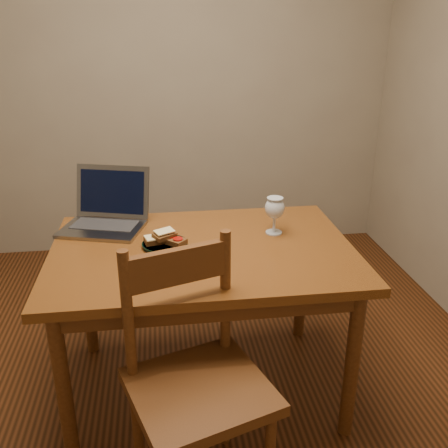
{
  "coord_description": "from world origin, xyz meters",
  "views": [
    {
      "loc": [
        -0.1,
        -2.05,
        1.64
      ],
      "look_at": [
        0.18,
        0.0,
        0.8
      ],
      "focal_mm": 40.0,
      "sensor_mm": 36.0,
      "label": 1
    }
  ],
  "objects": [
    {
      "name": "floor",
      "position": [
        0.0,
        0.0,
        -0.01
      ],
      "size": [
        3.2,
        3.2,
        0.02
      ],
      "primitive_type": "cube",
      "color": "black",
      "rests_on": "ground"
    },
    {
      "name": "back_wall",
      "position": [
        0.0,
        1.61,
        1.3
      ],
      "size": [
        3.2,
        0.02,
        2.6
      ],
      "primitive_type": "cube",
      "color": "gray",
      "rests_on": "floor"
    },
    {
      "name": "front_wall",
      "position": [
        0.0,
        -1.61,
        1.3
      ],
      "size": [
        3.2,
        0.02,
        2.6
      ],
      "primitive_type": "cube",
      "color": "gray",
      "rests_on": "floor"
    },
    {
      "name": "table",
      "position": [
        0.07,
        -0.1,
        0.65
      ],
      "size": [
        1.3,
        0.9,
        0.74
      ],
      "color": "#4D250C",
      "rests_on": "floor"
    },
    {
      "name": "chair",
      "position": [
        -0.01,
        -0.66,
        0.53
      ],
      "size": [
        0.57,
        0.56,
        0.49
      ],
      "rotation": [
        0.0,
        0.0,
        0.32
      ],
      "color": "#41220D",
      "rests_on": "floor"
    },
    {
      "name": "plate",
      "position": [
        -0.09,
        -0.07,
        0.75
      ],
      "size": [
        0.2,
        0.2,
        0.02
      ],
      "primitive_type": "cylinder",
      "color": "black",
      "rests_on": "table"
    },
    {
      "name": "sandwich_cheese",
      "position": [
        -0.12,
        -0.06,
        0.77
      ],
      "size": [
        0.12,
        0.08,
        0.03
      ],
      "primitive_type": null,
      "rotation": [
        0.0,
        0.0,
        0.23
      ],
      "color": "#381E0C",
      "rests_on": "plate"
    },
    {
      "name": "sandwich_tomato",
      "position": [
        -0.05,
        -0.08,
        0.77
      ],
      "size": [
        0.12,
        0.12,
        0.03
      ],
      "primitive_type": null,
      "rotation": [
        0.0,
        0.0,
        -0.74
      ],
      "color": "#381E0C",
      "rests_on": "plate"
    },
    {
      "name": "sandwich_top",
      "position": [
        -0.09,
        -0.07,
        0.79
      ],
      "size": [
        0.11,
        0.1,
        0.03
      ],
      "primitive_type": null,
      "rotation": [
        0.0,
        0.0,
        0.58
      ],
      "color": "#381E0C",
      "rests_on": "plate"
    },
    {
      "name": "milk_glass",
      "position": [
        0.41,
        0.01,
        0.83
      ],
      "size": [
        0.09,
        0.09,
        0.17
      ],
      "primitive_type": null,
      "color": "white",
      "rests_on": "table"
    },
    {
      "name": "laptop",
      "position": [
        -0.35,
        0.22,
        0.81
      ],
      "size": [
        0.44,
        0.42,
        0.26
      ],
      "rotation": [
        0.0,
        0.0,
        -0.29
      ],
      "color": "slate",
      "rests_on": "table"
    }
  ]
}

